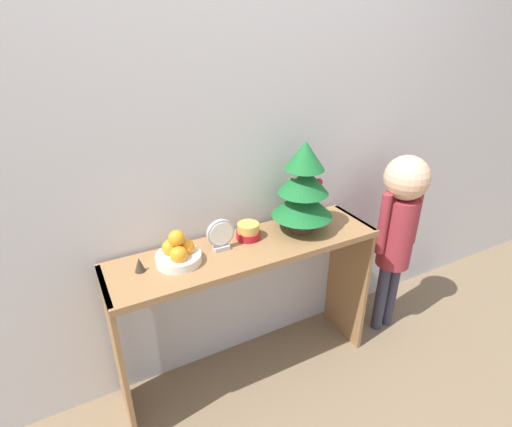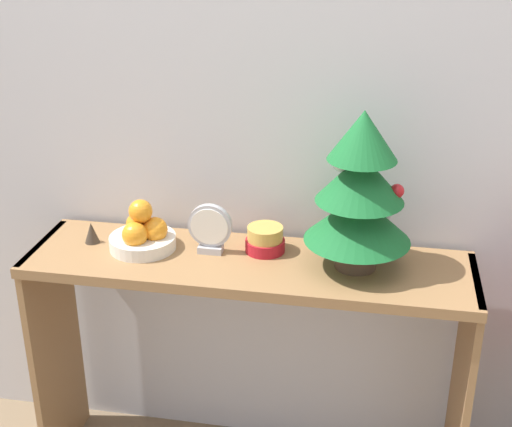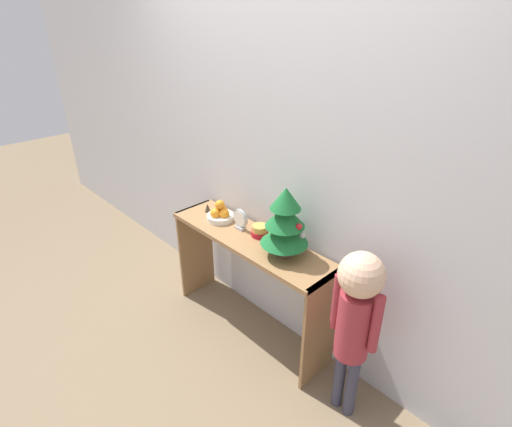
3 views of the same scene
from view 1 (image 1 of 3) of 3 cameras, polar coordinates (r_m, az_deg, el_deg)
The scene contains 9 objects.
ground_plane at distance 2.18m, azimuth 1.18°, elevation -24.27°, with size 12.00×12.00×0.00m, color #7A664C.
back_wall at distance 1.78m, azimuth -4.56°, elevation 12.21°, with size 7.00×0.05×2.50m, color silver.
console_table at distance 1.88m, azimuth -1.18°, elevation -9.18°, with size 1.25×0.34×0.76m.
mini_tree at distance 1.84m, azimuth 6.77°, elevation 3.76°, with size 0.29×0.29×0.44m.
fruit_bowl at distance 1.68m, azimuth -11.03°, elevation -5.53°, with size 0.19×0.19×0.15m.
singing_bowl at distance 1.83m, azimuth -1.11°, elevation -2.56°, with size 0.11×0.11×0.07m.
desk_clock at distance 1.73m, azimuth -5.05°, elevation -3.11°, with size 0.13×0.04×0.15m.
figurine at distance 1.67m, azimuth -16.32°, elevation -7.03°, with size 0.04×0.04×0.06m.
child_figure at distance 2.24m, azimuth 19.83°, elevation -0.75°, with size 0.28×0.23×1.07m.
Camera 1 is at (-0.69, -1.20, 1.68)m, focal length 28.00 mm.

